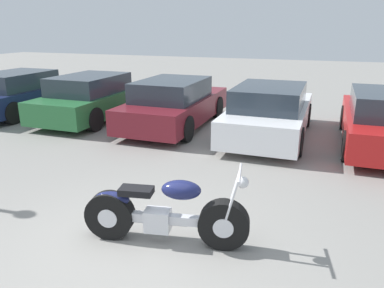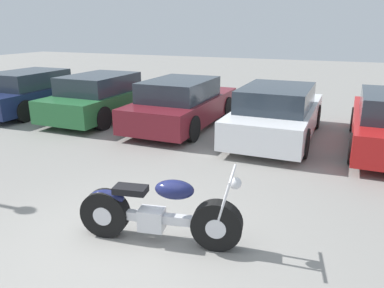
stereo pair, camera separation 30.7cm
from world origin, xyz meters
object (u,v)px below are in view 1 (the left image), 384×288
Objects in this scene: parked_car_maroon at (175,104)px; motorcycle at (164,214)px; parked_car_navy at (21,93)px; parked_car_white at (270,112)px; parked_car_green at (94,98)px.

motorcycle is at bearing -68.86° from parked_car_maroon.
parked_car_white is (8.19, -0.07, 0.00)m from parked_car_navy.
parked_car_white reaches higher than motorcycle.
parked_car_maroon is 2.74m from parked_car_white.
parked_car_navy is at bearing -176.91° from parked_car_green.
parked_car_maroon is at bearing 176.19° from parked_car_white.
parked_car_maroon is at bearing -0.81° from parked_car_green.
parked_car_green is (-4.94, 5.74, 0.24)m from motorcycle.
motorcycle is at bearing -95.43° from parked_car_white.
parked_car_maroon reaches higher than motorcycle.
parked_car_navy and parked_car_green have the same top height.
parked_car_white is (2.73, -0.18, 0.00)m from parked_car_maroon.
motorcycle is 5.55m from parked_car_white.
motorcycle is 6.12m from parked_car_maroon.
parked_car_maroon is (2.73, -0.04, 0.00)m from parked_car_green.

